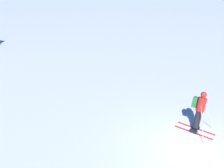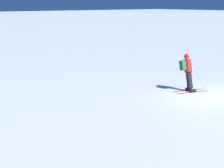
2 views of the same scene
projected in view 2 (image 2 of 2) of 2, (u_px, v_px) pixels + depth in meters
name	position (u px, v px, depth m)	size (l,w,h in m)	color
ground_plane	(218.00, 98.00, 15.74)	(300.00, 300.00, 0.00)	white
skier	(188.00, 70.00, 16.91)	(1.39, 1.66, 1.70)	red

